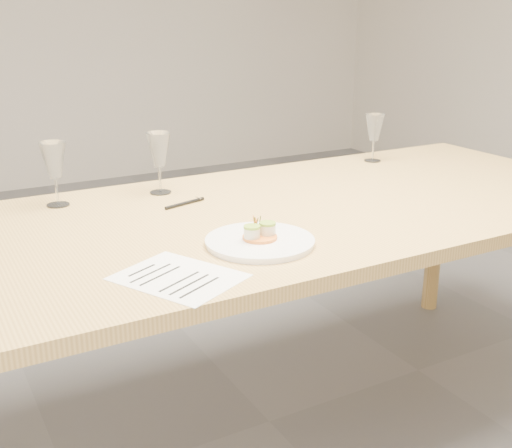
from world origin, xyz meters
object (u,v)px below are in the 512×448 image
dining_table (271,231)px  wine_glass_1 (159,151)px  recipe_sheet (178,277)px  wine_glass_0 (54,161)px  ballpoint_pen (185,203)px  dinner_plate (260,240)px  wine_glass_2 (374,128)px

dining_table → wine_glass_1: (-0.22, 0.34, 0.21)m
recipe_sheet → wine_glass_0: bearing=71.9°
wine_glass_1 → wine_glass_0: bearing=176.5°
ballpoint_pen → wine_glass_1: size_ratio=0.73×
dinner_plate → wine_glass_1: (-0.04, 0.59, 0.13)m
dinner_plate → ballpoint_pen: dinner_plate is taller
dinner_plate → wine_glass_1: wine_glass_1 is taller
dining_table → wine_glass_0: 0.69m
wine_glass_0 → wine_glass_1: 0.33m
dinner_plate → ballpoint_pen: (-0.03, 0.42, -0.01)m
dining_table → wine_glass_1: size_ratio=12.01×
dinner_plate → recipe_sheet: (-0.26, -0.10, -0.01)m
recipe_sheet → wine_glass_2: (1.13, 0.71, 0.13)m
dining_table → recipe_sheet: 0.56m
recipe_sheet → ballpoint_pen: (0.24, 0.52, 0.00)m
dinner_plate → wine_glass_0: (-0.37, 0.60, 0.13)m
ballpoint_pen → wine_glass_0: wine_glass_0 is taller
dining_table → wine_glass_2: 0.80m
ballpoint_pen → dining_table: bearing=-56.1°
dining_table → wine_glass_1: 0.45m
wine_glass_0 → wine_glass_2: bearing=0.4°
wine_glass_1 → wine_glass_2: (0.91, 0.03, -0.01)m
dinner_plate → wine_glass_1: size_ratio=1.41×
wine_glass_1 → dinner_plate: bearing=-85.7°
dining_table → ballpoint_pen: bearing=140.1°
dining_table → dinner_plate: 0.32m
wine_glass_1 → wine_glass_2: wine_glass_1 is taller
recipe_sheet → dining_table: bearing=11.1°
ballpoint_pen → wine_glass_1: (-0.02, 0.16, 0.13)m
recipe_sheet → ballpoint_pen: bearing=38.6°
recipe_sheet → wine_glass_2: size_ratio=1.77×
dinner_plate → ballpoint_pen: size_ratio=1.92×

